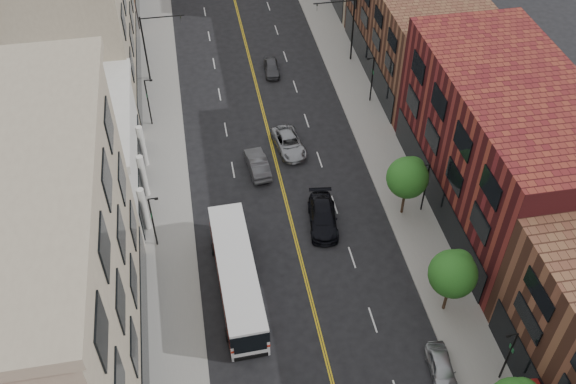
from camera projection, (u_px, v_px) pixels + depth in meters
sidewalk_left at (165, 156)px, 59.21m from camera, size 4.00×110.00×0.15m
sidewalk_right at (374, 132)px, 61.79m from camera, size 4.00×110.00×0.15m
bldg_l_tanoffice at (36, 296)px, 36.46m from camera, size 10.00×22.00×18.00m
bldg_l_white at (75, 160)px, 52.75m from camera, size 10.00×14.00×8.00m
bldg_l_far_a at (73, 7)px, 61.44m from camera, size 10.00×20.00×18.00m
bldg_r_mid at (504, 148)px, 50.76m from camera, size 10.00×22.00×12.00m
bldg_r_far_a at (417, 28)px, 66.44m from camera, size 10.00×20.00×10.00m
tree_r_2 at (454, 272)px, 43.98m from camera, size 3.40×3.40×5.59m
tree_r_3 at (408, 176)px, 51.12m from camera, size 3.40×3.40×5.59m
lamp_l_2 at (153, 219)px, 49.24m from camera, size 0.81×0.55×5.05m
lamp_l_3 at (148, 100)px, 60.66m from camera, size 0.81×0.55×5.05m
lamp_r_1 at (509, 354)px, 40.65m from camera, size 0.81×0.55×5.05m
lamp_r_2 at (425, 185)px, 52.07m from camera, size 0.81×0.55×5.05m
lamp_r_3 at (372, 77)px, 63.49m from camera, size 0.81×0.55×5.05m
signal_mast_left at (151, 41)px, 65.30m from camera, size 4.49×0.18×7.20m
signal_mast_right at (347, 23)px, 67.95m from camera, size 4.49×0.18×7.20m
city_bus at (237, 275)px, 46.74m from camera, size 3.19×12.29×3.14m
car_parked_far at (442, 368)px, 42.48m from camera, size 1.95×4.09×1.35m
car_lane_behind at (258, 164)px, 57.34m from camera, size 2.02×4.74×1.52m
car_lane_a at (323, 217)px, 52.47m from camera, size 2.91×5.74×1.60m
car_lane_b at (289, 143)px, 59.54m from camera, size 3.00×5.40×1.43m
car_lane_c at (272, 68)px, 68.94m from camera, size 1.75×3.93×1.31m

